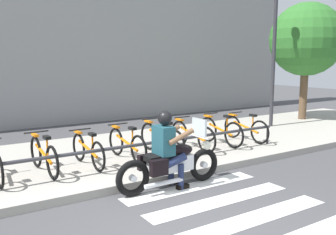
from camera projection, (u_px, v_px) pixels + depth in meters
sidewalk at (84, 160)px, 8.45m from camera, size 24.00×4.40×0.15m
crosswalk_stripe_2 at (255, 218)px, 5.54m from camera, size 2.80×0.40×0.01m
crosswalk_stripe_3 at (220, 201)px, 6.20m from camera, size 2.80×0.40×0.01m
crosswalk_stripe_4 at (191, 187)px, 6.87m from camera, size 2.80×0.40×0.01m
motorcycle at (171, 164)px, 6.76m from camera, size 2.19×0.62×1.23m
rider at (167, 144)px, 6.66m from camera, size 0.62×0.53×1.44m
bicycle_1 at (44, 156)px, 7.15m from camera, size 0.48×1.64×0.78m
bicycle_2 at (88, 150)px, 7.63m from camera, size 0.48×1.57×0.74m
bicycle_3 at (127, 144)px, 8.11m from camera, size 0.48×1.63×0.77m
bicycle_4 at (161, 139)px, 8.58m from camera, size 0.48×1.76×0.80m
bicycle_5 at (192, 135)px, 9.06m from camera, size 0.48×1.68×0.77m
bicycle_6 at (220, 131)px, 9.54m from camera, size 0.48×1.61×0.80m
bicycle_7 at (246, 128)px, 10.02m from camera, size 0.48×1.60×0.75m
bike_rack at (157, 143)px, 7.88m from camera, size 6.83×0.07×0.49m
street_lamp at (274, 45)px, 11.88m from camera, size 0.28×0.28×4.66m
tree_near_rack at (306, 40)px, 13.31m from camera, size 2.61×2.61×4.34m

